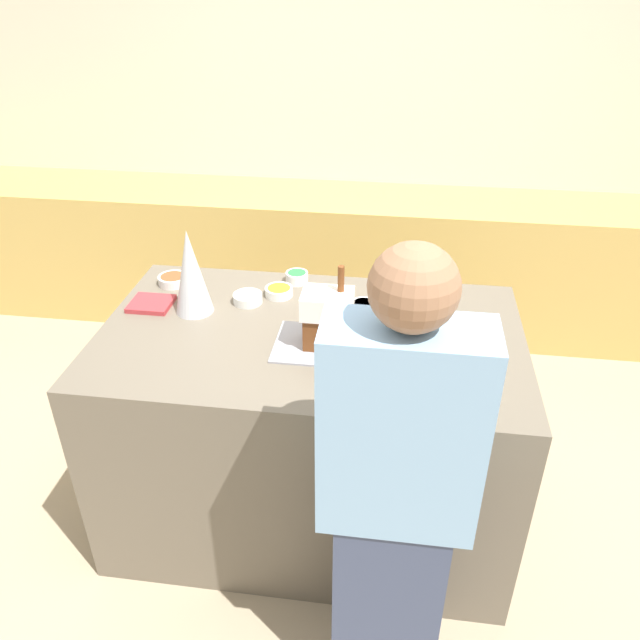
# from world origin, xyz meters

# --- Properties ---
(ground_plane) EXTENTS (12.00, 12.00, 0.00)m
(ground_plane) POSITION_xyz_m (0.00, 0.00, 0.00)
(ground_plane) COLOR tan
(wall_back) EXTENTS (8.00, 0.05, 2.60)m
(wall_back) POSITION_xyz_m (0.00, 2.06, 1.30)
(wall_back) COLOR beige
(wall_back) RESTS_ON ground_plane
(back_cabinet_block) EXTENTS (6.00, 0.60, 0.88)m
(back_cabinet_block) POSITION_xyz_m (0.00, 1.73, 0.44)
(back_cabinet_block) COLOR tan
(back_cabinet_block) RESTS_ON ground_plane
(kitchen_island) EXTENTS (1.64, 0.98, 0.95)m
(kitchen_island) POSITION_xyz_m (0.00, 0.00, 0.48)
(kitchen_island) COLOR #6B6051
(kitchen_island) RESTS_ON ground_plane
(baking_tray) EXTENTS (0.39, 0.29, 0.01)m
(baking_tray) POSITION_xyz_m (0.08, -0.08, 0.96)
(baking_tray) COLOR #9E9EA8
(baking_tray) RESTS_ON kitchen_island
(gingerbread_house) EXTENTS (0.18, 0.14, 0.31)m
(gingerbread_house) POSITION_xyz_m (0.08, -0.08, 1.07)
(gingerbread_house) COLOR brown
(gingerbread_house) RESTS_ON baking_tray
(decorative_tree) EXTENTS (0.15, 0.15, 0.35)m
(decorative_tree) POSITION_xyz_m (-0.49, 0.10, 1.13)
(decorative_tree) COLOR silver
(decorative_tree) RESTS_ON kitchen_island
(candy_bowl_behind_tray) EXTENTS (0.13, 0.13, 0.04)m
(candy_bowl_behind_tray) POSITION_xyz_m (-0.66, 0.32, 0.97)
(candy_bowl_behind_tray) COLOR white
(candy_bowl_behind_tray) RESTS_ON kitchen_island
(candy_bowl_near_tray_right) EXTENTS (0.10, 0.10, 0.05)m
(candy_bowl_near_tray_right) POSITION_xyz_m (-0.12, 0.41, 0.98)
(candy_bowl_near_tray_right) COLOR white
(candy_bowl_near_tray_right) RESTS_ON kitchen_island
(candy_bowl_far_left) EXTENTS (0.12, 0.12, 0.04)m
(candy_bowl_far_left) POSITION_xyz_m (-0.18, 0.28, 0.97)
(candy_bowl_far_left) COLOR white
(candy_bowl_far_left) RESTS_ON kitchen_island
(candy_bowl_near_tray_left) EXTENTS (0.12, 0.12, 0.04)m
(candy_bowl_near_tray_left) POSITION_xyz_m (-0.29, 0.20, 0.97)
(candy_bowl_near_tray_left) COLOR silver
(candy_bowl_near_tray_left) RESTS_ON kitchen_island
(candy_bowl_front_corner) EXTENTS (0.11, 0.11, 0.04)m
(candy_bowl_front_corner) POSITION_xyz_m (0.19, 0.19, 0.97)
(candy_bowl_front_corner) COLOR white
(candy_bowl_front_corner) RESTS_ON kitchen_island
(cookbook) EXTENTS (0.17, 0.15, 0.02)m
(cookbook) POSITION_xyz_m (-0.69, 0.12, 0.96)
(cookbook) COLOR #B23338
(cookbook) RESTS_ON kitchen_island
(person) EXTENTS (0.44, 0.55, 1.67)m
(person) POSITION_xyz_m (0.36, -0.72, 0.86)
(person) COLOR #424C6B
(person) RESTS_ON ground_plane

